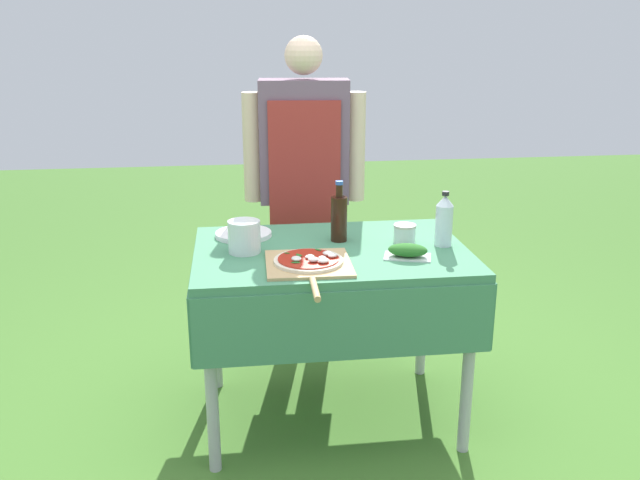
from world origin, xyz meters
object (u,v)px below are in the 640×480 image
(person_cook, at_px, (304,173))
(oil_bottle, at_px, (339,217))
(water_bottle, at_px, (444,220))
(prep_table, at_px, (331,272))
(plate_stack, at_px, (244,234))
(mixing_tub, at_px, (244,236))
(herb_container, at_px, (408,251))
(sauce_jar, at_px, (405,235))
(pizza_on_peel, at_px, (309,263))

(person_cook, distance_m, oil_bottle, 0.63)
(oil_bottle, distance_m, water_bottle, 0.45)
(water_bottle, bearing_deg, prep_table, 178.05)
(person_cook, relative_size, plate_stack, 6.58)
(water_bottle, xyz_separation_m, mixing_tub, (-0.84, 0.02, -0.04))
(herb_container, bearing_deg, person_cook, 110.36)
(prep_table, bearing_deg, oil_bottle, 65.06)
(oil_bottle, height_order, water_bottle, oil_bottle)
(herb_container, relative_size, plate_stack, 0.84)
(oil_bottle, distance_m, sauce_jar, 0.29)
(pizza_on_peel, relative_size, sauce_jar, 5.60)
(herb_container, height_order, sauce_jar, sauce_jar)
(oil_bottle, height_order, mixing_tub, oil_bottle)
(prep_table, height_order, herb_container, herb_container)
(prep_table, distance_m, water_bottle, 0.53)
(sauce_jar, bearing_deg, plate_stack, 164.90)
(person_cook, height_order, herb_container, person_cook)
(herb_container, distance_m, plate_stack, 0.76)
(sauce_jar, bearing_deg, prep_table, -173.09)
(person_cook, xyz_separation_m, plate_stack, (-0.33, -0.50, -0.17))
(sauce_jar, bearing_deg, pizza_on_peel, -150.93)
(water_bottle, bearing_deg, sauce_jar, 160.07)
(prep_table, relative_size, plate_stack, 4.61)
(pizza_on_peel, bearing_deg, mixing_tub, 141.31)
(water_bottle, xyz_separation_m, plate_stack, (-0.84, 0.24, -0.10))
(pizza_on_peel, xyz_separation_m, water_bottle, (0.60, 0.19, 0.10))
(prep_table, bearing_deg, mixing_tub, 179.64)
(oil_bottle, xyz_separation_m, herb_container, (0.24, -0.26, -0.08))
(mixing_tub, height_order, plate_stack, mixing_tub)
(person_cook, relative_size, herb_container, 7.86)
(water_bottle, distance_m, sauce_jar, 0.18)
(herb_container, bearing_deg, pizza_on_peel, -172.67)
(prep_table, distance_m, plate_stack, 0.44)
(oil_bottle, relative_size, sauce_jar, 2.77)
(oil_bottle, height_order, herb_container, oil_bottle)
(person_cook, height_order, water_bottle, person_cook)
(water_bottle, bearing_deg, pizza_on_peel, -162.35)
(oil_bottle, height_order, sauce_jar, oil_bottle)
(prep_table, xyz_separation_m, sauce_jar, (0.33, 0.04, 0.14))
(pizza_on_peel, bearing_deg, water_bottle, 19.16)
(prep_table, distance_m, person_cook, 0.78)
(oil_bottle, xyz_separation_m, water_bottle, (0.43, -0.12, 0.01))
(pizza_on_peel, xyz_separation_m, plate_stack, (-0.25, 0.43, -0.00))
(water_bottle, bearing_deg, oil_bottle, 164.05)
(oil_bottle, distance_m, mixing_tub, 0.43)
(mixing_tub, bearing_deg, prep_table, -0.36)
(pizza_on_peel, distance_m, water_bottle, 0.63)
(person_cook, xyz_separation_m, herb_container, (0.33, -0.88, -0.15))
(person_cook, xyz_separation_m, sauce_jar, (0.36, -0.68, -0.14))
(water_bottle, relative_size, plate_stack, 0.94)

